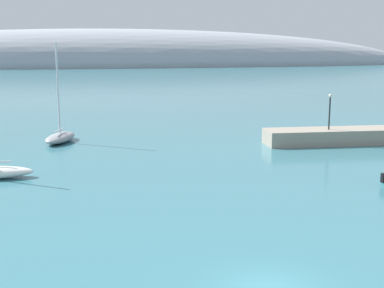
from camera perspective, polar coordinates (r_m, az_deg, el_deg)
breakwater_rocks at (r=59.26m, az=18.40°, el=0.90°), size 22.09×5.69×1.62m
distant_ridge at (r=277.52m, az=-8.61°, el=8.45°), size 344.87×58.95×38.65m
sailboat_grey_near_shore at (r=58.31m, az=-14.31°, el=0.80°), size 4.40×6.33×10.73m
harbor_lamp_post at (r=56.65m, az=14.93°, el=3.92°), size 0.36×0.36×3.81m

